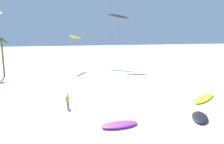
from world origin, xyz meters
The scene contains 7 objects.
palm_tree_4 centered at (-12.53, 43.89, 6.75)m, with size 3.55×3.95×8.11m.
flying_kite_2 centered at (13.77, 50.51, 13.10)m, with size 5.29×11.29×14.00m.
flying_kite_3 centered at (2.68, 49.46, 7.87)m, with size 3.98×10.01×8.56m.
grounded_kite_0 centered at (17.51, 20.19, 0.13)m, with size 6.04×4.96×0.25m.
grounded_kite_1 centered at (3.82, 14.48, 0.17)m, with size 3.81×1.94×0.34m.
grounded_kite_3 centered at (12.53, 14.24, 0.17)m, with size 3.25×3.90×0.33m.
person_near_right centered at (-0.77, 21.08, 0.94)m, with size 0.43×0.34×1.71m.
Camera 1 is at (-1.82, -4.65, 8.93)m, focal length 35.08 mm.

